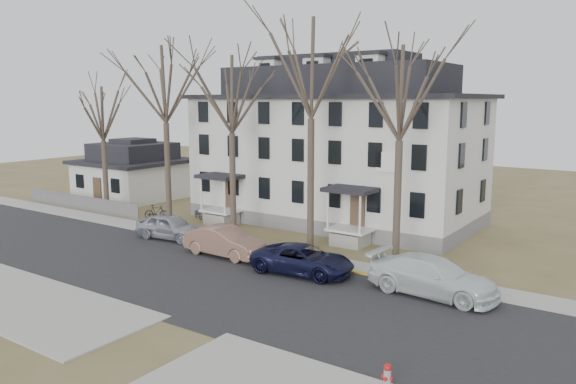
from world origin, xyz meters
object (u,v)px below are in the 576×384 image
Objects in this scene: tree_center at (311,61)px; fire_hydrant at (387,377)px; tree_mid_left at (231,88)px; car_white at (433,277)px; tree_far_left at (165,78)px; car_tan at (225,242)px; tree_bungalow at (102,110)px; car_silver at (170,227)px; bicycle_right at (157,213)px; tree_mid_right at (401,86)px; bicycle_left at (198,214)px; boarding_house at (336,148)px; small_house at (134,173)px; car_navy at (303,260)px.

tree_center is 16.41× the size of fire_hydrant.
tree_mid_left is 2.12× the size of car_white.
tree_far_left is at bearing 180.00° from tree_center.
tree_mid_left reaches higher than car_tan.
tree_bungalow is 33.30m from fire_hydrant.
bicycle_right is at bearing 49.29° from car_silver.
car_white is (12.14, 0.46, 0.03)m from car_tan.
tree_mid_left is at bearing 180.00° from tree_center.
tree_mid_right is (17.50, 0.00, -0.74)m from tree_far_left.
tree_center reaches higher than bicycle_left.
boarding_house is 12.51m from tree_mid_right.
tree_far_left is 7.44× the size of bicycle_right.
tree_bungalow is (-24.50, 0.00, -1.48)m from tree_mid_right.
tree_far_left is 8.86× the size of bicycle_left.
tree_mid_right is 16.51m from fire_hydrant.
small_house is 0.81× the size of tree_bungalow.
car_silver is 21.80m from fire_hydrant.
boarding_house is at bearing 48.95° from car_white.
tree_far_left is 12.02m from tree_center.
tree_bungalow reaches higher than bicycle_left.
tree_mid_left reaches higher than fire_hydrant.
car_tan is (-3.23, -4.05, -10.25)m from tree_center.
car_white is (6.64, 0.71, 0.13)m from car_navy.
boarding_house is 1.63× the size of tree_mid_left.
small_house reaches higher than car_tan.
tree_mid_left is 2.71× the size of car_silver.
boarding_house is 11.28× the size of bicycle_right.
bicycle_left is (0.46, 2.49, -9.94)m from tree_far_left.
small_house is 12.18m from bicycle_left.
car_tan is at bearing -100.04° from bicycle_left.
car_tan is 5.51m from car_navy.
tree_far_left reaches higher than fire_hydrant.
bicycle_left is at bearing 77.00° from car_white.
tree_mid_left is at bearing -110.20° from boarding_house.
car_tan is (5.50, -1.01, 0.04)m from car_silver.
boarding_house reaches higher than car_navy.
tree_center is at bearing -69.80° from boarding_house.
bicycle_left is (-17.04, 2.49, -9.20)m from tree_mid_right.
tree_mid_right is 1.18× the size of tree_bungalow.
car_white is 23.18m from bicycle_right.
tree_mid_right reaches higher than car_tan.
tree_bungalow reaches higher than bicycle_right.
car_white is (31.91, -9.79, -1.38)m from small_house.
car_white is (20.91, -3.59, -9.47)m from tree_far_left.
boarding_house is 4.42× the size of car_silver.
bicycle_right is (-16.17, 4.81, -0.19)m from car_navy.
car_tan reaches higher than bicycle_right.
tree_far_left is 2.28× the size of car_white.
boarding_house is 14.17m from bicycle_right.
tree_mid_right is at bearing 0.00° from tree_far_left.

